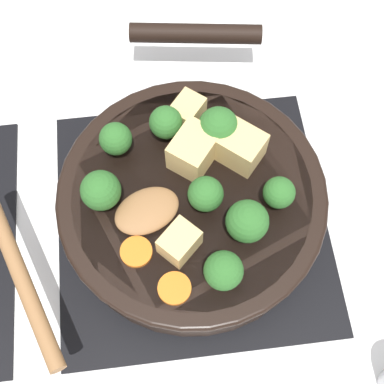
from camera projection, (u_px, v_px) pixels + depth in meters
name	position (u px, v px, depth m)	size (l,w,h in m)	color
ground_plane	(192.00, 220.00, 0.63)	(2.40, 2.40, 0.00)	white
front_burner_grate	(192.00, 216.00, 0.62)	(0.31, 0.31, 0.03)	black
skillet_pan	(192.00, 199.00, 0.58)	(0.38, 0.28, 0.05)	black
wooden_spoon	(80.00, 242.00, 0.52)	(0.20, 0.21, 0.02)	olive
tofu_cube_center_large	(187.00, 111.00, 0.58)	(0.04, 0.03, 0.03)	#DBB770
tofu_cube_near_handle	(239.00, 146.00, 0.55)	(0.05, 0.04, 0.04)	#DBB770
tofu_cube_east_chunk	(194.00, 150.00, 0.55)	(0.05, 0.04, 0.04)	#DBB770
tofu_cube_west_chunk	(179.00, 242.00, 0.52)	(0.04, 0.03, 0.03)	#DBB770
broccoli_floret_near_spoon	(224.00, 271.00, 0.49)	(0.04, 0.04, 0.04)	#709956
broccoli_floret_center_top	(218.00, 127.00, 0.55)	(0.04, 0.04, 0.05)	#709956
broccoli_floret_east_rim	(101.00, 190.00, 0.53)	(0.04, 0.04, 0.05)	#709956
broccoli_floret_west_rim	(166.00, 123.00, 0.56)	(0.04, 0.04, 0.04)	#709956
broccoli_floret_north_edge	(247.00, 221.00, 0.51)	(0.04, 0.04, 0.05)	#709956
broccoli_floret_south_cluster	(206.00, 194.00, 0.53)	(0.04, 0.04, 0.04)	#709956
broccoli_floret_mid_floret	(279.00, 193.00, 0.53)	(0.03, 0.03, 0.04)	#709956
broccoli_floret_small_inner	(116.00, 139.00, 0.55)	(0.03, 0.03, 0.04)	#709956
carrot_slice_orange_thin	(174.00, 288.00, 0.51)	(0.03, 0.03, 0.01)	orange
carrot_slice_near_center	(136.00, 252.00, 0.52)	(0.03, 0.03, 0.01)	orange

